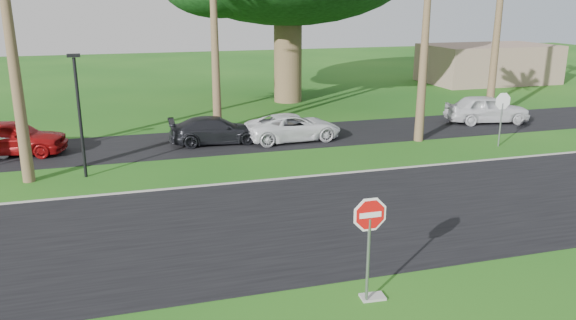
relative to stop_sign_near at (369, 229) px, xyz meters
The scene contains 13 objects.
ground 3.52m from the stop_sign_near, 99.46° to the left, with size 120.00×120.00×0.00m, color #164F13.
road 5.33m from the stop_sign_near, 95.71° to the left, with size 120.00×8.00×0.02m, color black.
parking_strip 15.61m from the stop_sign_near, 91.85° to the left, with size 120.00×5.00×0.02m, color black.
curb 9.23m from the stop_sign_near, 93.16° to the left, with size 120.00×0.12×0.06m, color gray.
stop_sign_near is the anchor object (origin of this frame).
stop_sign_far 15.91m from the stop_sign_near, 43.73° to the left, with size 1.05×0.07×2.62m.
streetlight_right 13.24m from the stop_sign_near, 119.48° to the left, with size 0.45×0.25×4.64m.
building_far 37.33m from the stop_sign_near, 50.98° to the left, with size 10.00×6.00×3.00m, color gray.
car_red 18.44m from the stop_sign_near, 121.67° to the left, with size 1.81×4.50×1.53m, color maroon.
car_dark 15.24m from the stop_sign_near, 93.40° to the left, with size 1.75×4.30×1.25m, color black.
car_minivan 15.01m from the stop_sign_near, 79.38° to the left, with size 2.10×4.56×1.27m, color white.
car_pickup 20.95m from the stop_sign_near, 47.93° to the left, with size 1.79×4.45×1.52m, color silver.
utility_slab 1.76m from the stop_sign_near, 28.69° to the left, with size 0.55×0.35×0.06m, color #9A9993.
Camera 1 is at (-4.34, -13.26, 6.55)m, focal length 35.00 mm.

